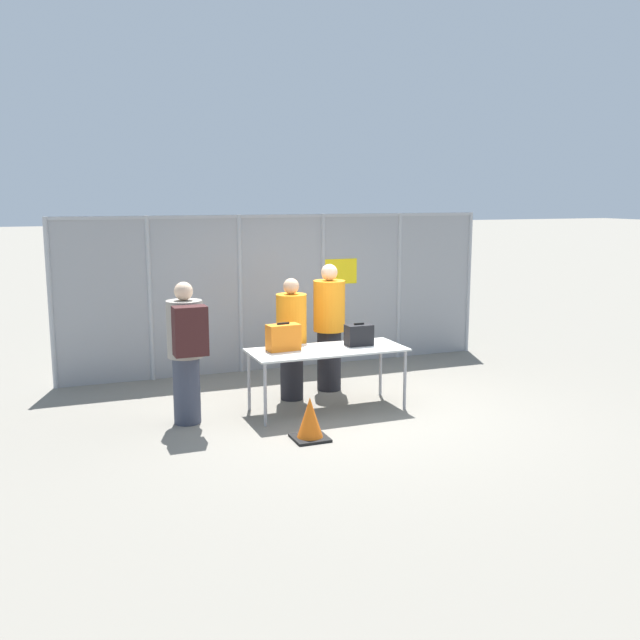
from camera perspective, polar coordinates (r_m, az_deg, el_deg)
ground_plane at (r=9.05m, az=2.13°, el=-7.31°), size 120.00×120.00×0.00m
fence_section at (r=11.08m, az=-2.99°, el=2.48°), size 6.83×0.07×2.40m
inspection_table at (r=8.93m, az=0.57°, el=-2.67°), size 1.96×0.81×0.79m
suitcase_orange at (r=8.81m, az=-2.96°, el=-1.40°), size 0.42×0.24×0.35m
suitcase_black at (r=9.11m, az=3.13°, el=-1.20°), size 0.34×0.20×0.29m
traveler_hooded at (r=8.46m, az=-10.64°, el=-2.17°), size 0.42×0.65×1.70m
security_worker_near at (r=9.40m, az=-2.30°, el=-1.40°), size 0.40×0.40×1.62m
security_worker_far at (r=9.83m, az=0.74°, el=-0.45°), size 0.44×0.44×1.76m
utility_trailer at (r=13.25m, az=2.03°, el=-0.12°), size 4.12×2.05×0.62m
traffic_cone at (r=7.99m, az=-0.81°, el=-8.01°), size 0.39×0.39×0.48m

